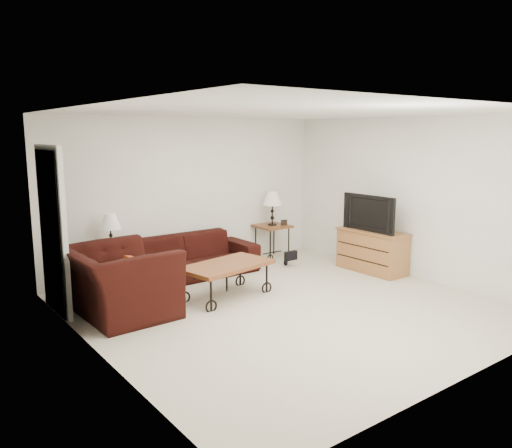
{
  "coord_description": "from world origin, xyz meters",
  "views": [
    {
      "loc": [
        -4.16,
        -4.84,
        2.23
      ],
      "look_at": [
        0.0,
        0.7,
        1.0
      ],
      "focal_mm": 35.71,
      "sensor_mm": 36.0,
      "label": 1
    }
  ],
  "objects_px": {
    "coffee_table": "(227,280)",
    "armchair": "(119,282)",
    "sofa": "(188,257)",
    "backpack": "(286,252)",
    "lamp_left": "(111,232)",
    "side_table_left": "(113,269)",
    "television": "(373,213)",
    "side_table_right": "(272,242)",
    "tv_stand": "(372,251)",
    "lamp_right": "(272,208)"
  },
  "relations": [
    {
      "from": "sofa",
      "to": "television",
      "type": "relative_size",
      "value": 2.18
    },
    {
      "from": "coffee_table",
      "to": "television",
      "type": "xyz_separation_m",
      "value": [
        2.63,
        -0.3,
        0.74
      ]
    },
    {
      "from": "lamp_left",
      "to": "lamp_right",
      "type": "height_order",
      "value": "lamp_right"
    },
    {
      "from": "coffee_table",
      "to": "side_table_right",
      "type": "bearing_deg",
      "value": 35.99
    },
    {
      "from": "side_table_left",
      "to": "television",
      "type": "bearing_deg",
      "value": -24.48
    },
    {
      "from": "sofa",
      "to": "television",
      "type": "height_order",
      "value": "television"
    },
    {
      "from": "television",
      "to": "sofa",
      "type": "bearing_deg",
      "value": -120.66
    },
    {
      "from": "side_table_left",
      "to": "lamp_right",
      "type": "distance_m",
      "value": 3.07
    },
    {
      "from": "lamp_left",
      "to": "tv_stand",
      "type": "xyz_separation_m",
      "value": [
        3.74,
        -1.69,
        -0.48
      ]
    },
    {
      "from": "sofa",
      "to": "tv_stand",
      "type": "xyz_separation_m",
      "value": [
        2.57,
        -1.51,
        0.02
      ]
    },
    {
      "from": "sofa",
      "to": "tv_stand",
      "type": "height_order",
      "value": "tv_stand"
    },
    {
      "from": "side_table_right",
      "to": "backpack",
      "type": "height_order",
      "value": "side_table_right"
    },
    {
      "from": "lamp_right",
      "to": "lamp_left",
      "type": "bearing_deg",
      "value": 180.0
    },
    {
      "from": "side_table_left",
      "to": "television",
      "type": "relative_size",
      "value": 0.54
    },
    {
      "from": "backpack",
      "to": "side_table_left",
      "type": "bearing_deg",
      "value": 170.44
    },
    {
      "from": "sofa",
      "to": "side_table_left",
      "type": "height_order",
      "value": "sofa"
    },
    {
      "from": "tv_stand",
      "to": "backpack",
      "type": "distance_m",
      "value": 1.44
    },
    {
      "from": "side_table_left",
      "to": "coffee_table",
      "type": "relative_size",
      "value": 0.43
    },
    {
      "from": "sofa",
      "to": "side_table_right",
      "type": "xyz_separation_m",
      "value": [
        1.84,
        0.18,
        -0.02
      ]
    },
    {
      "from": "lamp_left",
      "to": "armchair",
      "type": "distance_m",
      "value": 1.3
    },
    {
      "from": "tv_stand",
      "to": "backpack",
      "type": "xyz_separation_m",
      "value": [
        -0.89,
        1.12,
        -0.1
      ]
    },
    {
      "from": "sofa",
      "to": "side_table_right",
      "type": "height_order",
      "value": "sofa"
    },
    {
      "from": "coffee_table",
      "to": "lamp_left",
      "type": "bearing_deg",
      "value": 127.91
    },
    {
      "from": "sofa",
      "to": "backpack",
      "type": "relative_size",
      "value": 4.61
    },
    {
      "from": "lamp_left",
      "to": "armchair",
      "type": "height_order",
      "value": "lamp_left"
    },
    {
      "from": "lamp_right",
      "to": "tv_stand",
      "type": "relative_size",
      "value": 0.54
    },
    {
      "from": "side_table_right",
      "to": "coffee_table",
      "type": "bearing_deg",
      "value": -144.01
    },
    {
      "from": "coffee_table",
      "to": "armchair",
      "type": "bearing_deg",
      "value": 171.88
    },
    {
      "from": "television",
      "to": "backpack",
      "type": "bearing_deg",
      "value": -142.18
    },
    {
      "from": "lamp_right",
      "to": "armchair",
      "type": "distance_m",
      "value": 3.6
    },
    {
      "from": "side_table_left",
      "to": "television",
      "type": "height_order",
      "value": "television"
    },
    {
      "from": "side_table_left",
      "to": "lamp_right",
      "type": "xyz_separation_m",
      "value": [
        3.0,
        0.0,
        0.64
      ]
    },
    {
      "from": "sofa",
      "to": "armchair",
      "type": "relative_size",
      "value": 1.68
    },
    {
      "from": "television",
      "to": "side_table_right",
      "type": "bearing_deg",
      "value": -157.05
    },
    {
      "from": "sofa",
      "to": "armchair",
      "type": "bearing_deg",
      "value": -146.77
    },
    {
      "from": "coffee_table",
      "to": "backpack",
      "type": "bearing_deg",
      "value": 25.05
    },
    {
      "from": "side_table_right",
      "to": "lamp_right",
      "type": "xyz_separation_m",
      "value": [
        0.0,
        0.0,
        0.61
      ]
    },
    {
      "from": "coffee_table",
      "to": "armchair",
      "type": "distance_m",
      "value": 1.48
    },
    {
      "from": "side_table_right",
      "to": "coffee_table",
      "type": "height_order",
      "value": "side_table_right"
    },
    {
      "from": "tv_stand",
      "to": "television",
      "type": "relative_size",
      "value": 1.12
    },
    {
      "from": "side_table_right",
      "to": "armchair",
      "type": "xyz_separation_m",
      "value": [
        -3.37,
        -1.18,
        0.12
      ]
    },
    {
      "from": "lamp_left",
      "to": "lamp_right",
      "type": "distance_m",
      "value": 3.0
    },
    {
      "from": "side_table_right",
      "to": "television",
      "type": "xyz_separation_m",
      "value": [
        0.72,
        -1.69,
        0.67
      ]
    },
    {
      "from": "side_table_left",
      "to": "lamp_left",
      "type": "height_order",
      "value": "lamp_left"
    },
    {
      "from": "television",
      "to": "armchair",
      "type": "bearing_deg",
      "value": -97.09
    },
    {
      "from": "lamp_left",
      "to": "coffee_table",
      "type": "bearing_deg",
      "value": -52.09
    },
    {
      "from": "sofa",
      "to": "coffee_table",
      "type": "relative_size",
      "value": 1.74
    },
    {
      "from": "sofa",
      "to": "lamp_right",
      "type": "bearing_deg",
      "value": 5.6
    },
    {
      "from": "lamp_left",
      "to": "television",
      "type": "height_order",
      "value": "television"
    },
    {
      "from": "television",
      "to": "side_table_left",
      "type": "bearing_deg",
      "value": -114.48
    }
  ]
}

